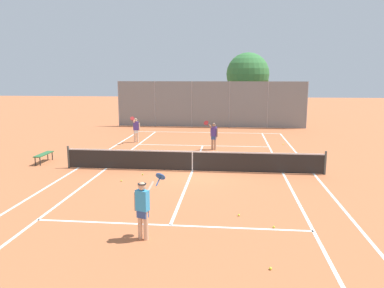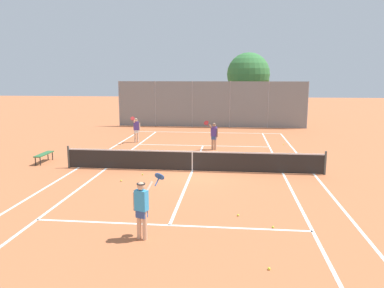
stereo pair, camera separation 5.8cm
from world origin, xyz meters
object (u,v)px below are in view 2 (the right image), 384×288
at_px(loose_tennis_ball_1, 121,181).
at_px(loose_tennis_ball_5, 273,227).
at_px(courtside_bench, 44,155).
at_px(tree_behind_left, 250,76).
at_px(loose_tennis_ball_0, 238,215).
at_px(loose_tennis_ball_3, 142,174).
at_px(player_far_left, 136,129).
at_px(player_near_side, 142,206).
at_px(player_far_right, 214,134).
at_px(loose_tennis_ball_4, 284,144).
at_px(tennis_net, 192,160).
at_px(loose_tennis_ball_2, 269,269).

height_order(loose_tennis_ball_1, loose_tennis_ball_5, same).
distance_m(courtside_bench, tree_behind_left, 21.60).
height_order(loose_tennis_ball_0, loose_tennis_ball_1, same).
xyz_separation_m(loose_tennis_ball_1, loose_tennis_ball_3, (0.65, 1.09, 0.00)).
xyz_separation_m(player_far_left, loose_tennis_ball_3, (2.33, -8.02, -0.89)).
bearing_deg(loose_tennis_ball_1, tree_behind_left, 73.72).
bearing_deg(courtside_bench, player_near_side, -49.50).
bearing_deg(loose_tennis_ball_0, loose_tennis_ball_1, 144.59).
distance_m(player_far_right, courtside_bench, 9.44).
bearing_deg(loose_tennis_ball_5, tree_behind_left, 89.21).
bearing_deg(loose_tennis_ball_4, player_far_right, -154.82).
xyz_separation_m(loose_tennis_ball_0, loose_tennis_ball_1, (-4.81, 3.42, 0.00)).
height_order(tennis_net, loose_tennis_ball_1, tennis_net).
xyz_separation_m(player_far_right, tree_behind_left, (2.64, 13.89, 3.40)).
xyz_separation_m(player_far_left, loose_tennis_ball_0, (6.49, -12.53, -0.89)).
xyz_separation_m(player_far_left, player_far_right, (5.20, -1.91, 0.00)).
xyz_separation_m(player_far_left, loose_tennis_ball_2, (7.15, -15.79, -0.89)).
distance_m(loose_tennis_ball_0, loose_tennis_ball_5, 1.30).
bearing_deg(loose_tennis_ball_2, loose_tennis_ball_1, 129.30).
bearing_deg(player_near_side, loose_tennis_ball_0, 36.75).
bearing_deg(loose_tennis_ball_0, player_far_left, 117.39).
distance_m(tennis_net, loose_tennis_ball_0, 5.83).
distance_m(player_far_right, loose_tennis_ball_3, 6.81).
height_order(loose_tennis_ball_4, tree_behind_left, tree_behind_left).
bearing_deg(player_far_right, loose_tennis_ball_1, -116.04).
relative_size(player_far_left, loose_tennis_ball_4, 26.88).
bearing_deg(tennis_net, loose_tennis_ball_0, -69.53).
relative_size(tennis_net, player_near_side, 6.76).
height_order(player_far_right, loose_tennis_ball_5, player_far_right).
bearing_deg(tree_behind_left, loose_tennis_ball_2, -91.42).
bearing_deg(tennis_net, loose_tennis_ball_3, -156.34).
bearing_deg(loose_tennis_ball_3, loose_tennis_ball_1, -120.73).
xyz_separation_m(loose_tennis_ball_2, tree_behind_left, (0.69, 27.78, 4.29)).
bearing_deg(loose_tennis_ball_0, player_far_right, 96.96).
relative_size(loose_tennis_ball_3, tree_behind_left, 0.01).
distance_m(tennis_net, loose_tennis_ball_3, 2.38).
bearing_deg(player_far_right, player_near_side, -95.94).
bearing_deg(loose_tennis_ball_2, tennis_net, 107.16).
height_order(tennis_net, courtside_bench, tennis_net).
bearing_deg(player_far_left, loose_tennis_ball_3, -73.80).
bearing_deg(courtside_bench, loose_tennis_ball_3, -18.56).
xyz_separation_m(player_far_left, courtside_bench, (-3.21, -6.16, -0.52)).
xyz_separation_m(player_near_side, loose_tennis_ball_3, (-1.56, 6.46, -0.89)).
height_order(player_near_side, tree_behind_left, tree_behind_left).
xyz_separation_m(player_near_side, player_far_right, (1.31, 12.56, 0.00)).
relative_size(loose_tennis_ball_1, courtside_bench, 0.04).
bearing_deg(loose_tennis_ball_3, loose_tennis_ball_0, -47.30).
xyz_separation_m(loose_tennis_ball_0, loose_tennis_ball_2, (0.66, -3.26, 0.00)).
height_order(player_near_side, player_far_right, same).
distance_m(loose_tennis_ball_2, tree_behind_left, 28.11).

